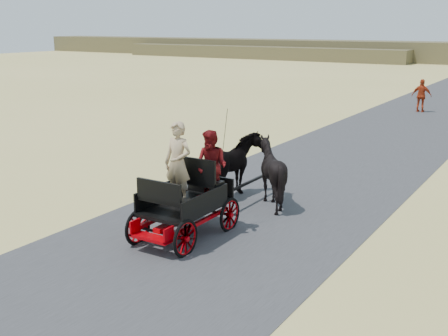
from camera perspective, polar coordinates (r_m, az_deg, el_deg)
The scene contains 9 objects.
ground at distance 11.63m, azimuth -4.31°, elevation -8.49°, with size 140.00×140.00×0.00m, color tan.
road at distance 11.63m, azimuth -4.31°, elevation -8.47°, with size 6.00×140.00×0.01m, color #38383A.
ridge_near at distance 75.99m, azimuth 3.39°, elevation 11.64°, with size 40.00×4.00×1.60m, color brown.
carriage at distance 12.31m, azimuth -3.96°, elevation -5.37°, with size 1.30×2.40×0.72m, color black, non-canonical shape.
horse_left at distance 14.85m, azimuth 1.06°, elevation 0.11°, with size 0.91×2.01×1.70m, color black.
horse_right at distance 14.34m, azimuth 4.83°, elevation -0.46°, with size 1.37×1.54×1.70m, color black.
driver_man at distance 12.09m, azimuth -4.70°, elevation 0.49°, with size 0.66×0.43×1.80m, color tan.
passenger_woman at distance 12.28m, azimuth -1.28°, elevation 0.22°, with size 0.77×0.60×1.58m, color #660C0F.
pedestrian at distance 31.35m, azimuth 19.43°, elevation 6.94°, with size 1.01×0.42×1.73m, color #A42F12.
Camera 1 is at (6.39, -8.60, 4.53)m, focal length 45.00 mm.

